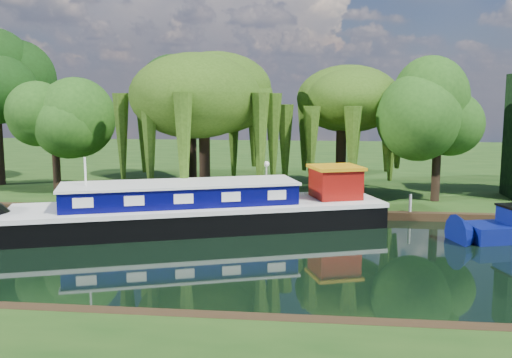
# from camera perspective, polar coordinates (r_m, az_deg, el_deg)

# --- Properties ---
(ground) EXTENTS (120.00, 120.00, 0.00)m
(ground) POSITION_cam_1_polar(r_m,az_deg,el_deg) (25.78, -2.37, -7.52)
(ground) COLOR black
(far_bank) EXTENTS (120.00, 52.00, 0.45)m
(far_bank) POSITION_cam_1_polar(r_m,az_deg,el_deg) (59.02, 2.75, 1.70)
(far_bank) COLOR #15370F
(far_bank) RESTS_ON ground
(dutch_barge) EXTENTS (19.92, 10.73, 4.13)m
(dutch_barge) POSITION_cam_1_polar(r_m,az_deg,el_deg) (30.53, -5.19, -3.06)
(dutch_barge) COLOR black
(dutch_barge) RESTS_ON ground
(red_dinghy) EXTENTS (3.75, 3.16, 0.66)m
(red_dinghy) POSITION_cam_1_polar(r_m,az_deg,el_deg) (33.27, -18.76, -4.33)
(red_dinghy) COLOR maroon
(red_dinghy) RESTS_ON ground
(willow_left) EXTENTS (7.40, 7.40, 8.87)m
(willow_left) POSITION_cam_1_polar(r_m,az_deg,el_deg) (36.68, -5.24, 8.07)
(willow_left) COLOR black
(willow_left) RESTS_ON far_bank
(willow_right) EXTENTS (6.42, 6.42, 7.82)m
(willow_right) POSITION_cam_1_polar(r_m,az_deg,el_deg) (39.25, 8.59, 6.95)
(willow_right) COLOR black
(willow_right) RESTS_ON far_bank
(tree_far_left) EXTENTS (4.67, 4.67, 7.53)m
(tree_far_left) POSITION_cam_1_polar(r_m,az_deg,el_deg) (40.64, -19.55, 5.85)
(tree_far_left) COLOR black
(tree_far_left) RESTS_ON far_bank
(tree_far_mid) EXTENTS (5.40, 5.40, 8.83)m
(tree_far_mid) POSITION_cam_1_polar(r_m,az_deg,el_deg) (44.36, -6.43, 7.64)
(tree_far_mid) COLOR black
(tree_far_mid) RESTS_ON far_bank
(tree_far_right) EXTENTS (4.72, 4.72, 7.72)m
(tree_far_right) POSITION_cam_1_polar(r_m,az_deg,el_deg) (37.24, 17.79, 5.99)
(tree_far_right) COLOR black
(tree_far_right) RESTS_ON far_bank
(lamppost) EXTENTS (0.36, 0.36, 2.56)m
(lamppost) POSITION_cam_1_polar(r_m,az_deg,el_deg) (35.46, 1.04, 0.85)
(lamppost) COLOR silver
(lamppost) RESTS_ON far_bank
(mooring_posts) EXTENTS (19.16, 0.16, 1.00)m
(mooring_posts) POSITION_cam_1_polar(r_m,az_deg,el_deg) (33.74, -1.01, -2.06)
(mooring_posts) COLOR silver
(mooring_posts) RESTS_ON far_bank
(reeds_near) EXTENTS (33.70, 1.50, 1.10)m
(reeds_near) POSITION_cam_1_polar(r_m,az_deg,el_deg) (18.37, 15.90, -12.69)
(reeds_near) COLOR #1B4B14
(reeds_near) RESTS_ON ground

